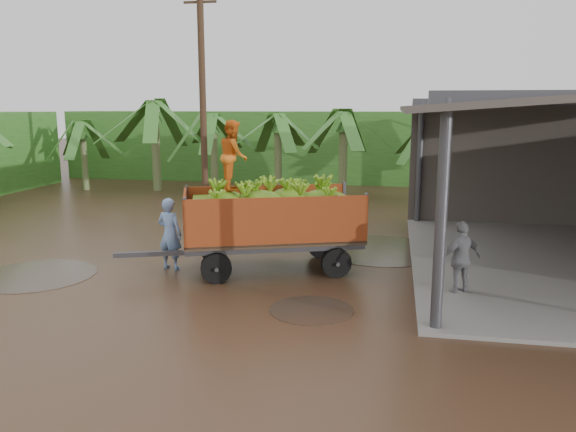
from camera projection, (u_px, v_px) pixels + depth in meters
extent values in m
plane|color=black|center=(212.00, 260.00, 14.35)|extent=(100.00, 100.00, 0.00)
cube|color=#2D661E|center=(271.00, 146.00, 29.79)|extent=(22.00, 3.00, 3.60)
cube|color=#47474C|center=(150.00, 254.00, 12.99)|extent=(1.58, 0.66, 0.11)
imported|color=orange|center=(233.00, 155.00, 13.11)|extent=(0.85, 0.96, 1.65)
imported|color=#7399D3|center=(170.00, 234.00, 13.39)|extent=(0.71, 0.54, 1.74)
imported|color=gray|center=(461.00, 259.00, 11.49)|extent=(0.99, 0.82, 1.58)
cylinder|color=#47301E|center=(203.00, 102.00, 20.33)|extent=(0.24, 0.24, 8.06)
cube|color=#47301E|center=(200.00, 2.00, 19.67)|extent=(1.20, 0.08, 0.08)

